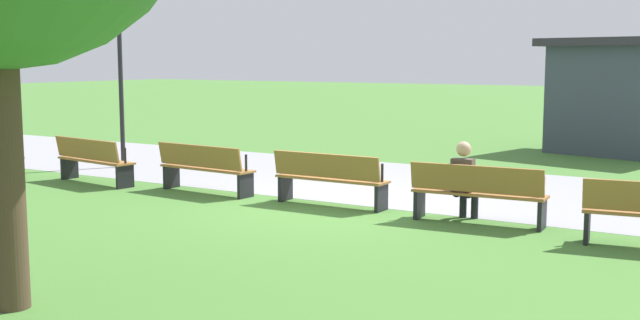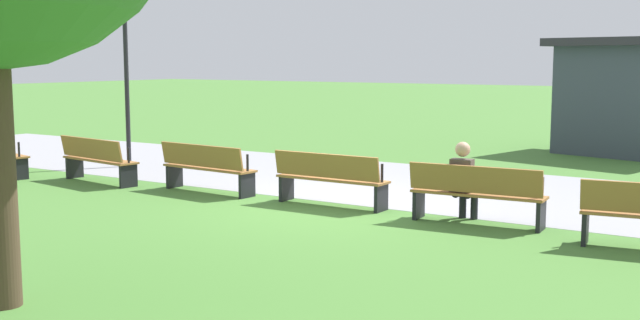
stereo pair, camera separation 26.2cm
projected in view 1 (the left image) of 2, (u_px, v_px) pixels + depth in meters
The scene contains 9 objects.
ground_plane at pixel (332, 206), 12.83m from camera, with size 120.00×120.00×0.00m, color #477A33.
path_paving at pixel (404, 183), 15.19m from camera, with size 29.89×5.10×0.01m, color #939399.
bench_1 at pixel (93, 159), 15.03m from camera, with size 2.00×0.75×0.89m.
bench_2 at pixel (204, 167), 13.95m from camera, with size 1.98×0.61×0.89m.
bench_3 at pixel (329, 177), 12.71m from camera, with size 1.95×0.47×0.89m.
bench_4 at pixel (478, 192), 11.31m from camera, with size 1.98×0.61×0.89m.
person_seated at pixel (464, 179), 11.53m from camera, with size 0.35×0.54×1.20m.
lamp_post at pixel (119, 28), 17.06m from camera, with size 0.32×0.32×4.48m.
kiosk at pixel (629, 95), 19.52m from camera, with size 4.47×3.60×2.92m.
Camera 1 is at (6.41, -10.88, 2.40)m, focal length 43.76 mm.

